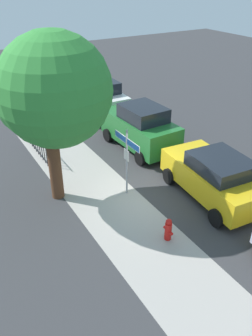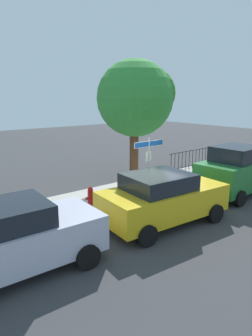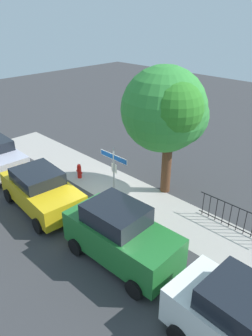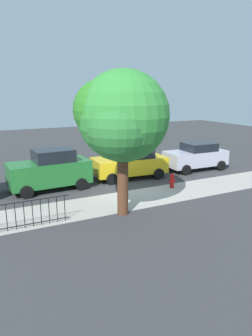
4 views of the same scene
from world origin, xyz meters
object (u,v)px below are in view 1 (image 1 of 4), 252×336
(car_red, at_px, (62,79))
(fire_hydrant, at_px, (168,229))
(street_sign, at_px, (127,151))
(car_white, at_px, (99,98))
(car_green, at_px, (140,127))
(shade_tree, at_px, (51,90))
(car_yellow, at_px, (215,176))

(car_red, bearing_deg, fire_hydrant, 166.27)
(street_sign, distance_m, car_white, 8.28)
(car_green, bearing_deg, shade_tree, 109.08)
(shade_tree, distance_m, car_yellow, 6.49)
(street_sign, relative_size, fire_hydrant, 3.36)
(street_sign, bearing_deg, fire_hydrant, 176.05)
(street_sign, height_order, car_white, street_sign)
(street_sign, xyz_separation_m, shade_tree, (1.19, 2.15, 2.24))
(street_sign, xyz_separation_m, car_yellow, (-1.83, -2.65, -0.91))
(car_yellow, distance_m, fire_hydrant, 3.08)
(street_sign, height_order, car_red, street_sign)
(shade_tree, bearing_deg, street_sign, -119.07)
(car_white, relative_size, fire_hydrant, 5.63)
(street_sign, bearing_deg, car_yellow, -124.59)
(car_red, relative_size, fire_hydrant, 5.95)
(shade_tree, distance_m, car_green, 5.79)
(car_green, xyz_separation_m, car_white, (4.80, -0.27, -0.03))
(shade_tree, xyz_separation_m, car_white, (6.58, -4.90, -3.02))
(shade_tree, height_order, fire_hydrant, shade_tree)
(car_green, distance_m, car_white, 4.81)
(street_sign, xyz_separation_m, car_green, (2.97, -2.49, -0.75))
(car_green, bearing_deg, car_white, -5.18)
(car_yellow, bearing_deg, car_red, 5.66)
(shade_tree, relative_size, car_white, 1.36)
(car_white, bearing_deg, car_green, 178.70)
(shade_tree, height_order, car_yellow, shade_tree)
(street_sign, height_order, car_green, street_sign)
(car_white, height_order, car_red, car_white)
(car_white, distance_m, fire_hydrant, 11.07)
(car_yellow, xyz_separation_m, car_red, (14.40, 0.28, 0.07))
(car_yellow, bearing_deg, shade_tree, 62.36)
(car_yellow, height_order, fire_hydrant, car_yellow)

